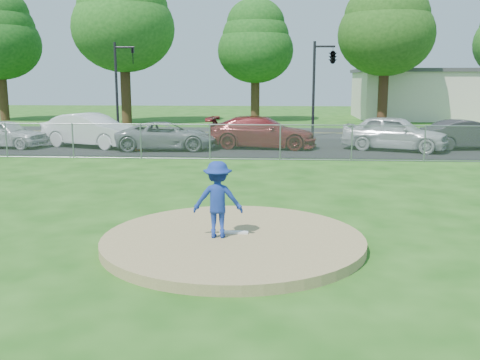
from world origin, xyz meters
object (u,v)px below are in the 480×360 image
at_px(traffic_signal_left, 120,80).
at_px(traffic_cone, 138,144).
at_px(traffic_signal_center, 331,58).
at_px(parked_car_white, 91,130).
at_px(tree_right, 386,22).
at_px(pitcher, 218,199).
at_px(tree_left, 123,15).
at_px(parked_car_silver, 5,133).
at_px(parked_car_pearl, 395,133).
at_px(commercial_building, 451,94).
at_px(parked_car_darkred, 262,132).
at_px(tree_center, 255,41).
at_px(parked_car_gray, 166,136).
at_px(parked_car_charcoal, 468,135).

distance_m(traffic_signal_left, traffic_cone, 8.55).
bearing_deg(traffic_signal_left, traffic_signal_center, -0.00).
height_order(traffic_cone, parked_car_white, parked_car_white).
bearing_deg(tree_right, pitcher, -106.18).
relative_size(tree_left, parked_car_silver, 3.00).
distance_m(traffic_signal_left, pitcher, 23.75).
bearing_deg(parked_car_pearl, traffic_signal_center, 42.94).
bearing_deg(commercial_building, parked_car_darkred, -125.91).
relative_size(traffic_signal_center, pitcher, 3.58).
distance_m(commercial_building, pitcher, 41.43).
height_order(tree_right, parked_car_darkred, tree_right).
xyz_separation_m(tree_left, parked_car_pearl, (17.52, -15.40, -7.39)).
xyz_separation_m(parked_car_white, parked_car_darkred, (8.65, 0.19, -0.05)).
bearing_deg(traffic_signal_center, tree_right, 63.29).
height_order(tree_center, traffic_cone, tree_center).
bearing_deg(commercial_building, parked_car_white, -137.95).
bearing_deg(tree_left, parked_car_white, -80.77).
bearing_deg(traffic_signal_left, parked_car_pearl, -22.73).
distance_m(commercial_building, parked_car_gray, 30.82).
relative_size(traffic_signal_center, parked_car_darkred, 1.03).
bearing_deg(parked_car_gray, parked_car_pearl, -92.08).
xyz_separation_m(tree_left, parked_car_gray, (6.48, -15.94, -7.56)).
relative_size(traffic_signal_left, parked_car_silver, 1.34).
bearing_deg(parked_car_white, traffic_signal_center, -44.17).
height_order(tree_center, parked_car_charcoal, tree_center).
relative_size(traffic_signal_left, parked_car_white, 1.10).
distance_m(tree_right, parked_car_darkred, 19.50).
distance_m(tree_left, parked_car_pearl, 24.47).
bearing_deg(traffic_signal_left, commercial_building, 32.87).
height_order(parked_car_white, parked_car_gray, parked_car_white).
distance_m(commercial_building, parked_car_pearl, 24.36).
bearing_deg(pitcher, traffic_signal_center, -102.91).
bearing_deg(traffic_cone, parked_car_silver, 174.21).
bearing_deg(parked_car_pearl, parked_car_silver, 112.17).
relative_size(tree_center, traffic_signal_center, 1.76).
xyz_separation_m(pitcher, parked_car_gray, (-4.21, 15.12, -0.30)).
relative_size(traffic_signal_left, traffic_signal_center, 1.00).
distance_m(tree_right, parked_car_pearl, 17.93).
height_order(commercial_building, traffic_cone, commercial_building).
bearing_deg(parked_car_white, parked_car_silver, 117.56).
relative_size(traffic_cone, parked_car_pearl, 0.13).
height_order(tree_left, traffic_signal_left, tree_left).
xyz_separation_m(commercial_building, parked_car_darkred, (-15.89, -21.95, -1.36)).
relative_size(tree_right, parked_car_gray, 2.41).
bearing_deg(tree_left, tree_center, 16.70).
xyz_separation_m(traffic_cone, parked_car_silver, (-6.98, 0.71, 0.38)).
bearing_deg(traffic_cone, tree_center, 76.13).
xyz_separation_m(parked_car_gray, parked_car_charcoal, (14.72, 1.25, 0.05)).
relative_size(tree_left, tree_right, 1.08).
bearing_deg(traffic_signal_center, pitcher, -100.96).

